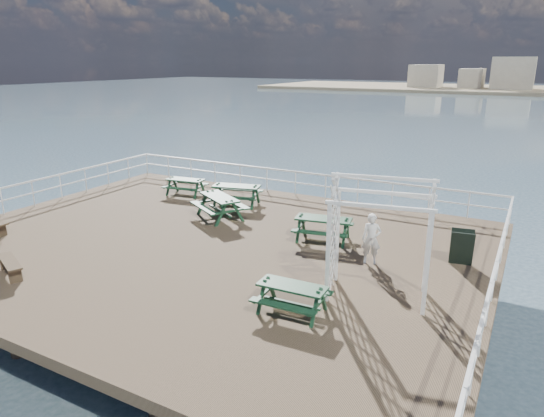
{
  "coord_description": "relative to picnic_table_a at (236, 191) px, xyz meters",
  "views": [
    {
      "loc": [
        9.26,
        -12.36,
        5.84
      ],
      "look_at": [
        1.85,
        1.24,
        1.1
      ],
      "focal_mm": 32.0,
      "sensor_mm": 36.0,
      "label": 1
    }
  ],
  "objects": [
    {
      "name": "picnic_table_b",
      "position": [
        -2.9,
        0.25,
        -0.08
      ],
      "size": [
        1.88,
        1.6,
        0.83
      ],
      "rotation": [
        0.0,
        0.0,
        0.14
      ],
      "color": "#153B1F",
      "rests_on": "ground"
    },
    {
      "name": "picnic_table_d",
      "position": [
        0.39,
        -1.82,
        0.02
      ],
      "size": [
        2.56,
        2.42,
        0.98
      ],
      "rotation": [
        0.0,
        0.0,
        -0.53
      ],
      "color": "#153B1F",
      "rests_on": "ground"
    },
    {
      "name": "trellis_arbor",
      "position": [
        7.65,
        -5.29,
        0.81
      ],
      "size": [
        2.77,
        1.83,
        3.18
      ],
      "rotation": [
        0.0,
        0.0,
        0.19
      ],
      "color": "white",
      "rests_on": "ground"
    },
    {
      "name": "picnic_table_a",
      "position": [
        0.0,
        0.0,
        0.0
      ],
      "size": [
        2.28,
        2.01,
        0.95
      ],
      "rotation": [
        0.0,
        0.0,
        0.25
      ],
      "color": "#153B1F",
      "rests_on": "ground"
    },
    {
      "name": "railing",
      "position": [
        1.38,
        -1.61,
        0.27
      ],
      "size": [
        17.77,
        13.76,
        1.1
      ],
      "color": "white",
      "rests_on": "ground"
    },
    {
      "name": "ground",
      "position": [
        1.45,
        -4.18,
        -0.76
      ],
      "size": [
        18.0,
        14.0,
        0.3
      ],
      "primitive_type": "cube",
      "color": "brown",
      "rests_on": "ground"
    },
    {
      "name": "flat_bench_far",
      "position": [
        -1.83,
        -9.01,
        -0.28
      ],
      "size": [
        1.56,
        0.94,
        0.44
      ],
      "rotation": [
        0.0,
        0.0,
        -0.4
      ],
      "color": "brown",
      "rests_on": "ground"
    },
    {
      "name": "person",
      "position": [
        6.86,
        -3.29,
        0.16
      ],
      "size": [
        0.64,
        0.51,
        1.54
      ],
      "primitive_type": "imported",
      "rotation": [
        0.0,
        0.0,
        0.29
      ],
      "color": "silver",
      "rests_on": "ground"
    },
    {
      "name": "picnic_table_e",
      "position": [
        6.11,
        -7.08,
        -0.09
      ],
      "size": [
        1.71,
        1.4,
        0.81
      ],
      "rotation": [
        0.0,
        0.0,
        0.04
      ],
      "color": "#153B1F",
      "rests_on": "ground"
    },
    {
      "name": "sandwich_board",
      "position": [
        9.25,
        -2.09,
        -0.08
      ],
      "size": [
        0.72,
        0.59,
        1.08
      ],
      "rotation": [
        0.0,
        0.0,
        0.16
      ],
      "color": "black",
      "rests_on": "ground"
    },
    {
      "name": "picnic_table_c",
      "position": [
        4.86,
        -2.19,
        -0.03
      ],
      "size": [
        2.1,
        1.81,
        0.9
      ],
      "rotation": [
        0.0,
        0.0,
        0.18
      ],
      "color": "#153B1F",
      "rests_on": "ground"
    }
  ]
}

